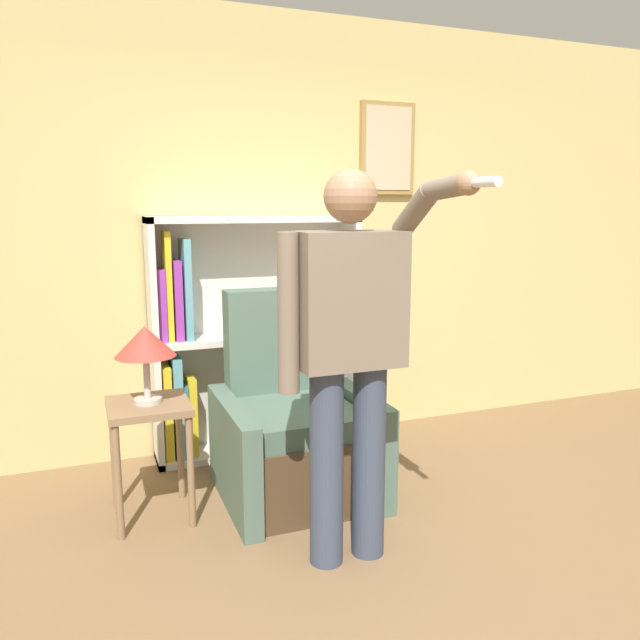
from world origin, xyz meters
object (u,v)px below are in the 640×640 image
at_px(table_lamp, 145,344).
at_px(person_standing, 349,343).
at_px(bookcase, 235,342).
at_px(side_table, 149,426).
at_px(armchair, 293,432).

bearing_deg(table_lamp, person_standing, -42.25).
bearing_deg(bookcase, table_lamp, -131.15).
height_order(bookcase, table_lamp, bookcase).
bearing_deg(person_standing, table_lamp, 137.75).
xyz_separation_m(person_standing, table_lamp, (-0.79, 0.71, -0.09)).
xyz_separation_m(person_standing, side_table, (-0.79, 0.71, -0.52)).
relative_size(armchair, table_lamp, 2.86).
bearing_deg(bookcase, side_table, -131.15).
bearing_deg(armchair, person_standing, -89.24).
bearing_deg(side_table, armchair, 2.25).
distance_m(side_table, table_lamp, 0.43).
bearing_deg(bookcase, armchair, -77.00).
xyz_separation_m(bookcase, table_lamp, (-0.62, -0.71, 0.19)).
bearing_deg(side_table, table_lamp, 0.00).
height_order(person_standing, side_table, person_standing).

